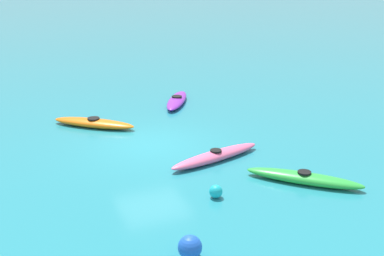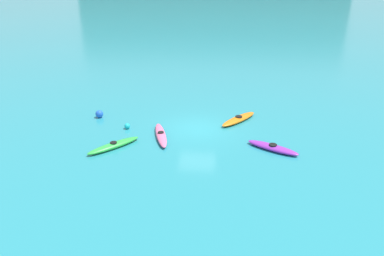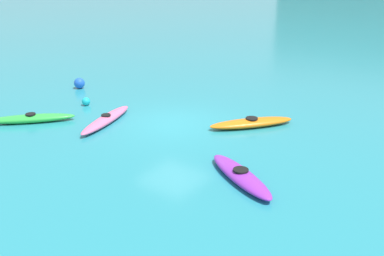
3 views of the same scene
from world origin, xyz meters
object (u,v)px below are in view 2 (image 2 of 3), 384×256
buoy_cyan (127,126)px  buoy_blue (99,114)px  kayak_purple (273,148)px  kayak_pink (161,135)px  kayak_green (114,145)px  kayak_orange (239,119)px

buoy_cyan → buoy_blue: size_ratio=0.69×
kayak_purple → buoy_blue: size_ratio=5.73×
kayak_purple → kayak_pink: same height
kayak_pink → kayak_green: bearing=-146.6°
kayak_purple → kayak_pink: 6.88m
buoy_blue → buoy_cyan: bearing=-35.6°
kayak_purple → buoy_blue: (-11.63, 4.00, 0.11)m
kayak_orange → kayak_purple: bearing=-65.9°
kayak_orange → buoy_blue: (-9.76, -0.18, 0.11)m
kayak_orange → buoy_cyan: bearing=-165.4°
kayak_green → kayak_orange: 8.81m
kayak_green → kayak_purple: same height
buoy_blue → kayak_pink: bearing=-30.4°
kayak_purple → buoy_cyan: bearing=166.2°
kayak_pink → buoy_cyan: 2.67m
kayak_green → kayak_pink: same height
kayak_green → buoy_blue: bearing=117.0°
kayak_orange → buoy_blue: 9.76m
kayak_orange → buoy_cyan: 7.58m
kayak_green → buoy_blue: (-2.30, 4.52, 0.11)m
kayak_purple → buoy_cyan: buoy_cyan is taller
kayak_purple → buoy_cyan: size_ratio=8.31×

